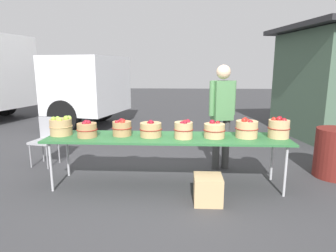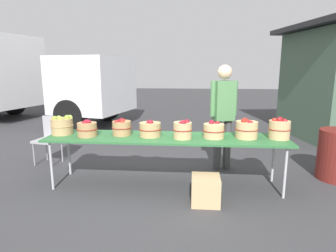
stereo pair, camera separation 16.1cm
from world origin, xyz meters
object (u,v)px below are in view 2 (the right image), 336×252
(apple_basket_red_3, at_px, (183,130))
(produce_crate, at_px, (206,190))
(folding_chair, at_px, (49,136))
(apple_basket_red_2, at_px, (150,129))
(vendor_adult, at_px, (223,109))
(apple_basket_red_0, at_px, (87,129))
(apple_basket_red_1, at_px, (122,127))
(apple_basket_red_6, at_px, (279,129))
(apple_basket_red_4, at_px, (214,130))
(apple_basket_red_5, at_px, (247,129))
(apple_basket_green_0, at_px, (62,126))
(market_table, at_px, (166,139))

(apple_basket_red_3, height_order, produce_crate, apple_basket_red_3)
(folding_chair, bearing_deg, apple_basket_red_3, -9.43)
(apple_basket_red_2, relative_size, vendor_adult, 0.19)
(apple_basket_red_0, relative_size, apple_basket_red_1, 1.01)
(apple_basket_red_1, relative_size, produce_crate, 0.81)
(apple_basket_red_6, distance_m, vendor_adult, 1.05)
(vendor_adult, bearing_deg, folding_chair, -18.34)
(apple_basket_red_0, height_order, apple_basket_red_4, same)
(apple_basket_red_2, bearing_deg, produce_crate, -34.62)
(folding_chair, bearing_deg, apple_basket_red_5, -2.55)
(apple_basket_red_2, xyz_separation_m, folding_chair, (-2.00, 0.84, -0.35))
(apple_basket_red_5, relative_size, folding_chair, 0.38)
(apple_basket_red_1, bearing_deg, apple_basket_red_6, -0.39)
(apple_basket_red_3, bearing_deg, vendor_adult, 52.89)
(apple_basket_green_0, bearing_deg, apple_basket_red_0, -13.57)
(apple_basket_red_0, distance_m, apple_basket_red_4, 1.85)
(apple_basket_red_3, distance_m, folding_chair, 2.67)
(apple_basket_red_4, bearing_deg, apple_basket_red_1, 177.94)
(apple_basket_red_0, bearing_deg, apple_basket_red_6, 2.17)
(produce_crate, bearing_deg, apple_basket_red_2, 145.38)
(folding_chair, bearing_deg, apple_basket_red_0, -29.40)
(apple_basket_red_1, height_order, produce_crate, apple_basket_red_1)
(market_table, bearing_deg, apple_basket_red_0, -176.72)
(produce_crate, bearing_deg, market_table, 136.15)
(apple_basket_green_0, relative_size, produce_crate, 0.93)
(apple_basket_red_3, distance_m, vendor_adult, 1.09)
(apple_basket_red_2, xyz_separation_m, apple_basket_red_3, (0.48, -0.08, 0.02))
(vendor_adult, bearing_deg, apple_basket_red_5, 91.96)
(market_table, height_order, apple_basket_red_6, apple_basket_red_6)
(apple_basket_red_5, relative_size, produce_crate, 0.90)
(market_table, height_order, apple_basket_green_0, apple_basket_green_0)
(apple_basket_red_1, bearing_deg, vendor_adult, 25.00)
(market_table, bearing_deg, apple_basket_red_1, 175.39)
(apple_basket_red_4, bearing_deg, produce_crate, -102.04)
(apple_basket_red_2, relative_size, apple_basket_red_6, 1.06)
(apple_basket_green_0, xyz_separation_m, folding_chair, (-0.65, 0.82, -0.37))
(produce_crate, bearing_deg, apple_basket_red_4, 77.96)
(market_table, distance_m, vendor_adult, 1.23)
(apple_basket_red_1, relative_size, apple_basket_red_2, 0.89)
(apple_basket_red_6, bearing_deg, apple_basket_red_3, -175.27)
(apple_basket_red_5, bearing_deg, apple_basket_red_1, 179.27)
(apple_basket_red_1, height_order, apple_basket_red_4, apple_basket_red_1)
(apple_basket_red_3, bearing_deg, market_table, 162.94)
(apple_basket_red_0, xyz_separation_m, apple_basket_red_1, (0.49, 0.12, 0.01))
(apple_basket_red_4, height_order, vendor_adult, vendor_adult)
(apple_basket_red_0, distance_m, apple_basket_red_6, 2.77)
(apple_basket_red_1, height_order, folding_chair, apple_basket_red_1)
(apple_basket_red_4, relative_size, apple_basket_red_5, 0.96)
(apple_basket_red_2, distance_m, apple_basket_red_6, 1.85)
(apple_basket_red_6, xyz_separation_m, folding_chair, (-3.85, 0.82, -0.38))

